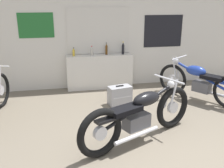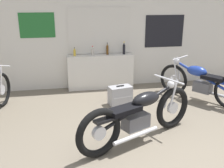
# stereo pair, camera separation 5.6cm
# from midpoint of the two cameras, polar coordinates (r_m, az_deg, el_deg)

# --- Properties ---
(ground_plane) EXTENTS (24.00, 24.00, 0.00)m
(ground_plane) POSITION_cam_midpoint_polar(r_m,az_deg,el_deg) (3.87, 14.12, -17.28)
(ground_plane) COLOR #706656
(wall_back) EXTENTS (10.00, 0.07, 2.80)m
(wall_back) POSITION_cam_midpoint_polar(r_m,az_deg,el_deg) (6.72, 1.95, 11.31)
(wall_back) COLOR silver
(wall_back) RESTS_ON ground_plane
(sill_counter) EXTENTS (1.65, 0.28, 0.86)m
(sill_counter) POSITION_cam_midpoint_polar(r_m,az_deg,el_deg) (6.65, -2.24, 2.68)
(sill_counter) COLOR silver
(sill_counter) RESTS_ON ground_plane
(bottle_leftmost) EXTENTS (0.06, 0.06, 0.21)m
(bottle_leftmost) POSITION_cam_midpoint_polar(r_m,az_deg,el_deg) (6.49, -7.91, 6.87)
(bottle_leftmost) COLOR gold
(bottle_leftmost) RESTS_ON sill_counter
(bottle_left_center) EXTENTS (0.06, 0.06, 0.24)m
(bottle_left_center) POSITION_cam_midpoint_polar(r_m,az_deg,el_deg) (6.45, -3.98, 7.09)
(bottle_left_center) COLOR #B7B2A8
(bottle_left_center) RESTS_ON sill_counter
(bottle_center) EXTENTS (0.06, 0.06, 0.30)m
(bottle_center) POSITION_cam_midpoint_polar(r_m,az_deg,el_deg) (6.58, -0.78, 7.56)
(bottle_center) COLOR #5B3814
(bottle_center) RESTS_ON sill_counter
(bottle_right_center) EXTENTS (0.07, 0.07, 0.32)m
(bottle_right_center) POSITION_cam_midpoint_polar(r_m,az_deg,el_deg) (6.63, 2.87, 7.71)
(bottle_right_center) COLOR black
(bottle_right_center) RESTS_ON sill_counter
(motorcycle_blue) EXTENTS (1.25, 1.74, 0.92)m
(motorcycle_blue) POSITION_cam_midpoint_polar(r_m,az_deg,el_deg) (6.12, 18.93, 0.39)
(motorcycle_blue) COLOR black
(motorcycle_blue) RESTS_ON ground_plane
(motorcycle_black) EXTENTS (2.12, 1.10, 0.94)m
(motorcycle_black) POSITION_cam_midpoint_polar(r_m,az_deg,el_deg) (4.20, 6.43, -6.81)
(motorcycle_black) COLOR black
(motorcycle_black) RESTS_ON ground_plane
(hard_case_silver) EXTENTS (0.53, 0.37, 0.43)m
(hard_case_silver) POSITION_cam_midpoint_polar(r_m,az_deg,el_deg) (5.69, 2.07, -2.47)
(hard_case_silver) COLOR #9E9EA3
(hard_case_silver) RESTS_ON ground_plane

